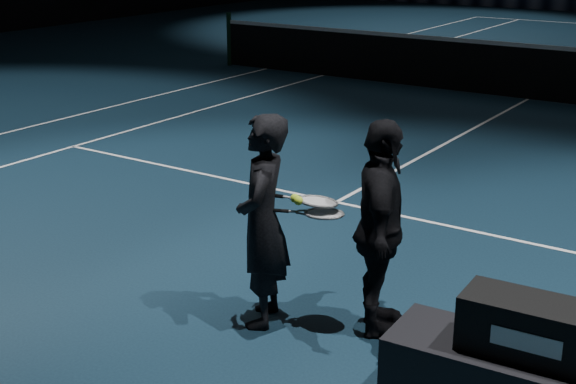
# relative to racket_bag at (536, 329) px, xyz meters

# --- Properties ---
(floor) EXTENTS (36.00, 36.00, 0.00)m
(floor) POSITION_rel_racket_bag_xyz_m (-3.01, 9.31, -0.67)
(floor) COLOR black
(floor) RESTS_ON ground
(court_lines) EXTENTS (10.98, 23.78, 0.01)m
(court_lines) POSITION_rel_racket_bag_xyz_m (-3.01, 9.31, -0.67)
(court_lines) COLOR white
(court_lines) RESTS_ON floor
(net_post_left) EXTENTS (0.10, 0.10, 1.10)m
(net_post_left) POSITION_rel_racket_bag_xyz_m (-9.41, 9.31, -0.12)
(net_post_left) COLOR black
(net_post_left) RESTS_ON floor
(net_mesh) EXTENTS (12.80, 0.02, 0.86)m
(net_mesh) POSITION_rel_racket_bag_xyz_m (-3.01, 9.31, -0.22)
(net_mesh) COLOR black
(net_mesh) RESTS_ON floor
(net_tape) EXTENTS (12.80, 0.03, 0.07)m
(net_tape) POSITION_rel_racket_bag_xyz_m (-3.01, 9.31, 0.24)
(net_tape) COLOR white
(net_tape) RESTS_ON net_mesh
(racket_bag) EXTENTS (0.86, 0.40, 0.34)m
(racket_bag) POSITION_rel_racket_bag_xyz_m (0.00, 0.00, 0.00)
(racket_bag) COLOR black
(racket_bag) RESTS_ON player_bench
(bag_signature) EXTENTS (0.39, 0.02, 0.11)m
(bag_signature) POSITION_rel_racket_bag_xyz_m (0.00, -0.18, 0.00)
(bag_signature) COLOR white
(bag_signature) RESTS_ON racket_bag
(player_a) EXTENTS (0.59, 0.69, 1.59)m
(player_a) POSITION_rel_racket_bag_xyz_m (-2.09, 0.27, 0.13)
(player_a) COLOR black
(player_a) RESTS_ON floor
(player_b) EXTENTS (0.80, 1.01, 1.59)m
(player_b) POSITION_rel_racket_bag_xyz_m (-1.31, 0.60, 0.13)
(player_b) COLOR black
(player_b) RESTS_ON floor
(racket_lower) EXTENTS (0.71, 0.47, 0.03)m
(racket_lower) POSITION_rel_racket_bag_xyz_m (-1.68, 0.45, 0.22)
(racket_lower) COLOR black
(racket_lower) RESTS_ON player_a
(racket_upper) EXTENTS (0.71, 0.50, 0.10)m
(racket_upper) POSITION_rel_racket_bag_xyz_m (-1.74, 0.47, 0.29)
(racket_upper) COLOR black
(racket_upper) RESTS_ON player_b
(tennis_balls) EXTENTS (0.12, 0.10, 0.12)m
(tennis_balls) POSITION_rel_racket_bag_xyz_m (-1.86, 0.38, 0.33)
(tennis_balls) COLOR #ABC028
(tennis_balls) RESTS_ON racket_upper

